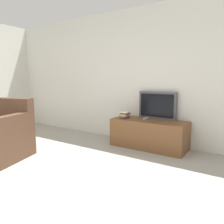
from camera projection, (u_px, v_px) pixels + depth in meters
The scene contains 5 objects.
wall_back at pixel (119, 76), 4.54m from camera, with size 9.00×0.06×2.60m.
tv_stand at pixel (149, 134), 3.97m from camera, with size 1.35×0.55×0.51m.
television at pixel (157, 105), 4.05m from camera, with size 0.71×0.09×0.50m.
book_stack at pixel (125, 115), 4.12m from camera, with size 0.16×0.21×0.12m.
remote_on_stand at pixel (146, 118), 4.05m from camera, with size 0.05×0.17×0.02m.
Camera 1 is at (2.43, -0.89, 1.23)m, focal length 35.00 mm.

